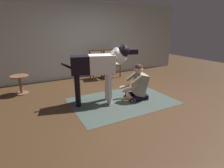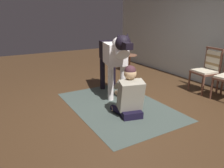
% 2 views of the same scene
% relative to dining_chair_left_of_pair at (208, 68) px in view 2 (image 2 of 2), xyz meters
% --- Properties ---
extents(ground_plane, '(13.87, 13.87, 0.00)m').
position_rel_dining_chair_left_of_pair_xyz_m(ground_plane, '(-0.15, -2.10, -0.54)').
color(ground_plane, '#432D1A').
extents(back_wall, '(8.01, 0.10, 2.60)m').
position_rel_dining_chair_left_of_pair_xyz_m(back_wall, '(-0.15, 0.49, 0.76)').
color(back_wall, '#B0BAB9').
rests_on(back_wall, ground).
extents(area_rug, '(2.40, 1.62, 0.01)m').
position_rel_dining_chair_left_of_pair_xyz_m(area_rug, '(-0.28, -2.17, -0.54)').
color(area_rug, '#3F4B45').
rests_on(area_rug, ground).
extents(dining_chair_left_of_pair, '(0.52, 0.52, 0.98)m').
position_rel_dining_chair_left_of_pair_xyz_m(dining_chair_left_of_pair, '(0.00, 0.00, 0.00)').
color(dining_chair_left_of_pair, brown).
rests_on(dining_chair_left_of_pair, ground).
extents(person_sitting_on_floor, '(0.73, 0.58, 0.88)m').
position_rel_dining_chair_left_of_pair_xyz_m(person_sitting_on_floor, '(0.14, -2.20, -0.18)').
color(person_sitting_on_floor, black).
rests_on(person_sitting_on_floor, ground).
extents(large_dog, '(1.69, 0.62, 1.36)m').
position_rel_dining_chair_left_of_pair_xyz_m(large_dog, '(-0.79, -1.95, 0.33)').
color(large_dog, white).
rests_on(large_dog, ground).
extents(hot_dog_on_plate, '(0.21, 0.21, 0.06)m').
position_rel_dining_chair_left_of_pair_xyz_m(hot_dog_on_plate, '(-0.17, -2.12, -0.52)').
color(hot_dog_on_plate, silver).
rests_on(hot_dog_on_plate, ground).
extents(round_side_table, '(0.46, 0.46, 0.50)m').
position_rel_dining_chair_left_of_pair_xyz_m(round_side_table, '(-2.41, -0.44, -0.24)').
color(round_side_table, brown).
rests_on(round_side_table, ground).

